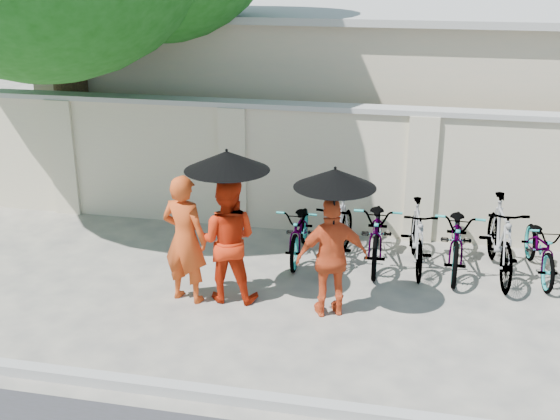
# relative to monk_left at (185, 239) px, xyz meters

# --- Properties ---
(ground) EXTENTS (80.00, 80.00, 0.00)m
(ground) POSITION_rel_monk_left_xyz_m (0.88, -0.36, -0.85)
(ground) COLOR #A59C89
(kerb) EXTENTS (40.00, 0.16, 0.12)m
(kerb) POSITION_rel_monk_left_xyz_m (0.88, -2.06, -0.79)
(kerb) COLOR #9C9C98
(kerb) RESTS_ON ground
(compound_wall) EXTENTS (20.00, 0.30, 2.00)m
(compound_wall) POSITION_rel_monk_left_xyz_m (1.88, 2.84, 0.15)
(compound_wall) COLOR beige
(compound_wall) RESTS_ON ground
(building_behind) EXTENTS (14.00, 6.00, 3.20)m
(building_behind) POSITION_rel_monk_left_xyz_m (2.88, 6.64, 0.75)
(building_behind) COLOR #BEAA8B
(building_behind) RESTS_ON ground
(monk_left) EXTENTS (0.70, 0.53, 1.70)m
(monk_left) POSITION_rel_monk_left_xyz_m (0.00, 0.00, 0.00)
(monk_left) COLOR #C74517
(monk_left) RESTS_ON ground
(monk_center) EXTENTS (0.84, 0.67, 1.66)m
(monk_center) POSITION_rel_monk_left_xyz_m (0.52, 0.14, -0.02)
(monk_center) COLOR red
(monk_center) RESTS_ON ground
(parasol_center) EXTENTS (1.06, 1.06, 1.09)m
(parasol_center) POSITION_rel_monk_left_xyz_m (0.57, 0.06, 1.06)
(parasol_center) COLOR black
(parasol_center) RESTS_ON ground
(monk_right) EXTENTS (0.97, 0.68, 1.53)m
(monk_right) POSITION_rel_monk_left_xyz_m (1.90, 0.00, -0.09)
(monk_right) COLOR #D2491F
(monk_right) RESTS_ON ground
(parasol_right) EXTENTS (0.98, 0.98, 1.06)m
(parasol_right) POSITION_rel_monk_left_xyz_m (1.92, -0.08, 0.96)
(parasol_right) COLOR black
(parasol_right) RESTS_ON ground
(bike_0) EXTENTS (0.66, 1.67, 0.86)m
(bike_0) POSITION_rel_monk_left_xyz_m (1.19, 1.67, -0.42)
(bike_0) COLOR #9FA0A5
(bike_0) RESTS_ON ground
(bike_1) EXTENTS (0.67, 1.68, 0.98)m
(bike_1) POSITION_rel_monk_left_xyz_m (1.76, 1.60, -0.36)
(bike_1) COLOR #9FA0A5
(bike_1) RESTS_ON ground
(bike_2) EXTENTS (0.75, 1.92, 0.99)m
(bike_2) POSITION_rel_monk_left_xyz_m (2.33, 1.72, -0.36)
(bike_2) COLOR #9FA0A5
(bike_2) RESTS_ON ground
(bike_3) EXTENTS (0.62, 1.66, 0.97)m
(bike_3) POSITION_rel_monk_left_xyz_m (2.90, 1.63, -0.36)
(bike_3) COLOR #9FA0A5
(bike_3) RESTS_ON ground
(bike_4) EXTENTS (0.72, 1.90, 0.99)m
(bike_4) POSITION_rel_monk_left_xyz_m (3.46, 1.71, -0.36)
(bike_4) COLOR #9FA0A5
(bike_4) RESTS_ON ground
(bike_5) EXTENTS (0.68, 1.90, 1.12)m
(bike_5) POSITION_rel_monk_left_xyz_m (4.03, 1.62, -0.29)
(bike_5) COLOR #9FA0A5
(bike_5) RESTS_ON ground
(bike_6) EXTENTS (0.72, 1.67, 0.85)m
(bike_6) POSITION_rel_monk_left_xyz_m (4.60, 1.74, -0.42)
(bike_6) COLOR #9FA0A5
(bike_6) RESTS_ON ground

